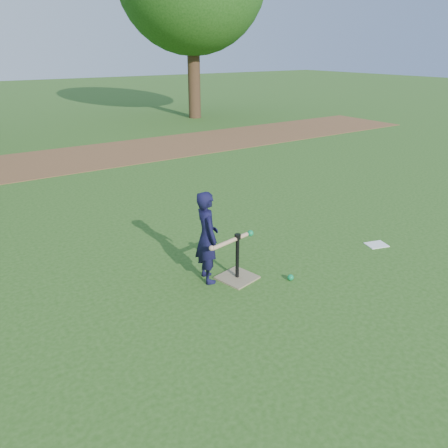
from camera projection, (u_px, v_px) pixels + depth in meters
ground at (233, 272)px, 5.74m from camera, size 80.00×80.00×0.00m
dirt_strip at (69, 159)px, 11.50m from camera, size 24.00×3.00×0.01m
child at (207, 237)px, 5.35m from camera, size 0.37×0.48×1.17m
wiffle_ball_ground at (291, 277)px, 5.53m from camera, size 0.08×0.08×0.08m
clipboard at (376, 245)px, 6.52m from camera, size 0.35×0.31×0.01m
batting_tee at (237, 271)px, 5.55m from camera, size 0.51×0.51×0.61m
swing_action at (233, 240)px, 5.33m from camera, size 0.73×0.20×0.08m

